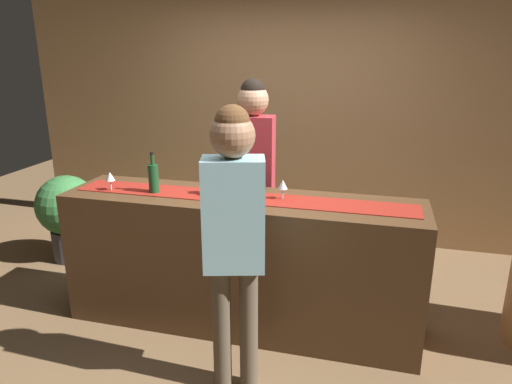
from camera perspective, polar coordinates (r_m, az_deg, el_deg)
ground_plane at (r=3.71m, az=-1.79°, el=-15.53°), size 10.00×10.00×0.00m
back_wall at (r=5.00m, az=4.37°, el=10.79°), size 6.00×0.12×2.90m
bar_counter at (r=3.46m, az=-1.87°, el=-8.57°), size 2.56×0.60×1.00m
counter_runner_cloth at (r=3.28m, az=-1.95°, el=-0.63°), size 2.44×0.28×0.01m
wine_bottle_green at (r=3.43m, az=-12.43°, el=1.72°), size 0.07×0.07×0.30m
wine_bottle_clear at (r=3.24m, az=-3.19°, el=1.20°), size 0.07×0.07×0.30m
wine_glass_near_customer at (r=3.35m, az=-6.27°, el=1.49°), size 0.07×0.07×0.14m
wine_glass_mid_counter at (r=3.56m, az=-17.42°, el=1.76°), size 0.07×0.07×0.14m
wine_glass_far_end at (r=3.20m, az=3.29°, el=0.86°), size 0.07×0.07×0.14m
bartender at (r=3.80m, az=-0.37°, el=3.68°), size 0.35×0.25×1.78m
customer_sipping at (r=2.58m, az=-2.74°, el=-3.91°), size 0.38×0.29×1.73m
potted_plant_tall at (r=4.87m, az=-22.07°, el=-2.25°), size 0.58×0.58×0.84m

